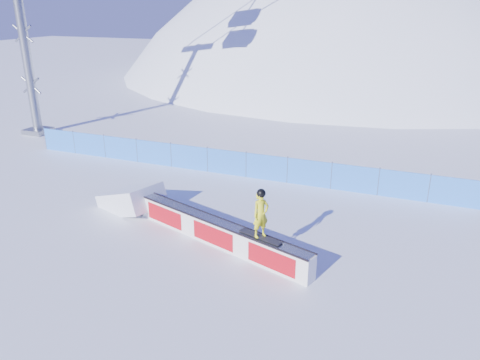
% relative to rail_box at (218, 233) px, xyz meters
% --- Properties ---
extents(ground, '(160.00, 160.00, 0.00)m').
position_rel_rail_box_xyz_m(ground, '(-2.49, 1.98, -0.44)').
color(ground, white).
rests_on(ground, ground).
extents(snow_hill, '(64.00, 64.00, 64.00)m').
position_rel_rail_box_xyz_m(snow_hill, '(-2.49, 43.98, -18.44)').
color(snow_hill, white).
rests_on(snow_hill, ground).
extents(safety_fence, '(22.05, 0.05, 1.30)m').
position_rel_rail_box_xyz_m(safety_fence, '(-2.49, 6.48, 0.16)').
color(safety_fence, blue).
rests_on(safety_fence, ground).
extents(rail_box, '(7.22, 2.81, 0.89)m').
position_rel_rail_box_xyz_m(rail_box, '(0.00, 0.00, 0.00)').
color(rail_box, white).
rests_on(rail_box, ground).
extents(snow_ramp, '(2.98, 2.36, 1.63)m').
position_rel_rail_box_xyz_m(snow_ramp, '(-4.41, 1.45, -0.44)').
color(snow_ramp, white).
rests_on(snow_ramp, ground).
extents(snowboarder, '(1.55, 0.74, 1.61)m').
position_rel_rail_box_xyz_m(snowboarder, '(1.72, -0.57, 1.24)').
color(snowboarder, black).
rests_on(snowboarder, rail_box).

